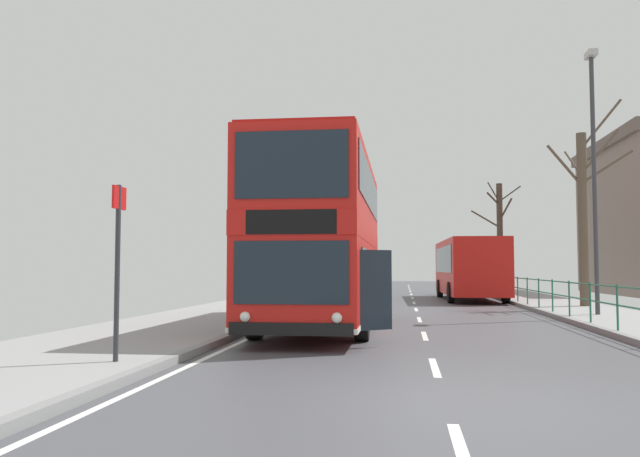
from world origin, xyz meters
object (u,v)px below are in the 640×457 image
at_px(bare_tree_far_00, 500,234).
at_px(street_lamp_far_side, 594,162).
at_px(bare_tree_far_01, 584,213).
at_px(double_decker_bus_main, 323,240).
at_px(background_bus_far_lane, 469,267).
at_px(bus_stop_sign_near, 118,253).

bearing_deg(bare_tree_far_00, street_lamp_far_side, -89.97).
bearing_deg(bare_tree_far_01, street_lamp_far_side, -100.95).
bearing_deg(street_lamp_far_side, bare_tree_far_01, 79.05).
xyz_separation_m(double_decker_bus_main, bare_tree_far_00, (8.09, 24.21, 1.34)).
relative_size(double_decker_bus_main, background_bus_far_lane, 1.06).
bearing_deg(street_lamp_far_side, bus_stop_sign_near, -132.23).
relative_size(background_bus_far_lane, bus_stop_sign_near, 3.50).
xyz_separation_m(background_bus_far_lane, bus_stop_sign_near, (-7.71, -23.21, 0.21)).
distance_m(double_decker_bus_main, bare_tree_far_01, 12.69).
bearing_deg(double_decker_bus_main, street_lamp_far_side, 27.27).
height_order(double_decker_bus_main, street_lamp_far_side, street_lamp_far_side).
relative_size(bare_tree_far_00, bare_tree_far_01, 0.87).
bearing_deg(bare_tree_far_00, bus_stop_sign_near, -108.31).
bearing_deg(bus_stop_sign_near, street_lamp_far_side, 47.77).
distance_m(bus_stop_sign_near, bare_tree_far_00, 33.28).
bearing_deg(background_bus_far_lane, double_decker_bus_main, -108.66).
bearing_deg(bare_tree_far_00, bare_tree_far_01, -86.61).
xyz_separation_m(double_decker_bus_main, background_bus_far_lane, (5.36, 15.87, -0.72)).
bearing_deg(double_decker_bus_main, bus_stop_sign_near, -107.74).
bearing_deg(bare_tree_far_01, double_decker_bus_main, -135.54).
distance_m(double_decker_bus_main, street_lamp_far_side, 9.48).
xyz_separation_m(double_decker_bus_main, street_lamp_far_side, (8.10, 4.18, 2.60)).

